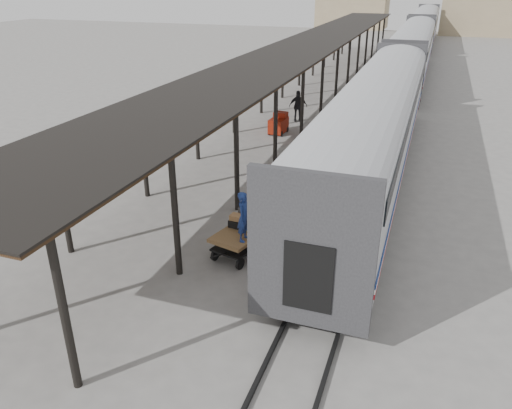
{
  "coord_description": "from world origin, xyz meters",
  "views": [
    {
      "loc": [
        5.34,
        -13.78,
        8.49
      ],
      "look_at": [
        0.42,
        0.19,
        1.7
      ],
      "focal_mm": 35.0,
      "sensor_mm": 36.0,
      "label": 1
    }
  ],
  "objects_px": {
    "baggage_cart": "(244,235)",
    "luggage_tug": "(279,124)",
    "porter": "(244,217)",
    "pedestrian": "(298,106)"
  },
  "relations": [
    {
      "from": "pedestrian",
      "to": "baggage_cart",
      "type": "bearing_deg",
      "value": 83.7
    },
    {
      "from": "porter",
      "to": "pedestrian",
      "type": "bearing_deg",
      "value": 12.88
    },
    {
      "from": "luggage_tug",
      "to": "porter",
      "type": "bearing_deg",
      "value": -73.31
    },
    {
      "from": "porter",
      "to": "pedestrian",
      "type": "xyz_separation_m",
      "value": [
        -2.91,
        17.47,
        -0.7
      ]
    },
    {
      "from": "porter",
      "to": "baggage_cart",
      "type": "bearing_deg",
      "value": 24.48
    },
    {
      "from": "luggage_tug",
      "to": "pedestrian",
      "type": "xyz_separation_m",
      "value": [
        0.38,
        2.98,
        0.43
      ]
    },
    {
      "from": "luggage_tug",
      "to": "porter",
      "type": "xyz_separation_m",
      "value": [
        3.28,
        -14.5,
        1.13
      ]
    },
    {
      "from": "baggage_cart",
      "to": "porter",
      "type": "height_order",
      "value": "porter"
    },
    {
      "from": "baggage_cart",
      "to": "luggage_tug",
      "type": "height_order",
      "value": "luggage_tug"
    },
    {
      "from": "luggage_tug",
      "to": "pedestrian",
      "type": "distance_m",
      "value": 3.03
    }
  ]
}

